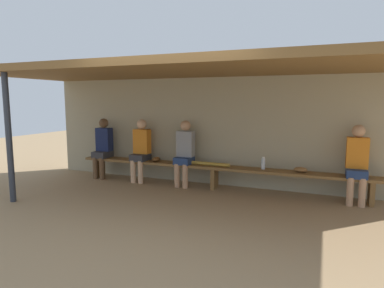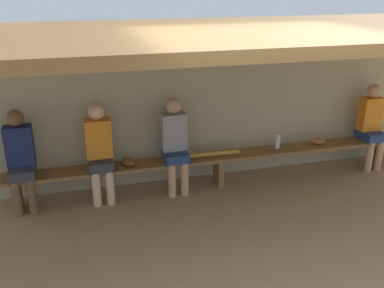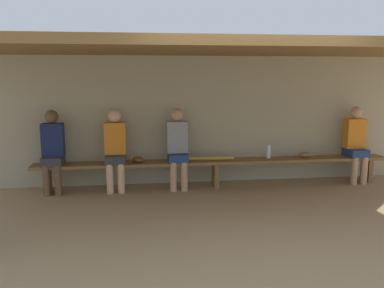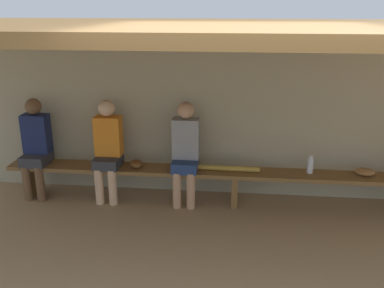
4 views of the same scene
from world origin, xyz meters
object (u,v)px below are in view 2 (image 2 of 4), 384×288
(baseball_glove_worn, at_px, (317,141))
(player_in_blue, at_px, (20,157))
(player_in_red, at_px, (175,142))
(water_bottle_clear, at_px, (278,141))
(baseball_glove_dark_brown, at_px, (128,162))
(baseball_bat, at_px, (213,154))
(bench, at_px, (219,160))
(player_with_sunglasses, at_px, (371,123))
(player_leftmost, at_px, (100,149))

(baseball_glove_worn, bearing_deg, player_in_blue, 13.30)
(player_in_red, relative_size, water_bottle_clear, 5.83)
(baseball_glove_dark_brown, xyz_separation_m, baseball_bat, (1.21, -0.01, -0.01))
(baseball_glove_worn, height_order, baseball_bat, baseball_glove_worn)
(player_in_red, xyz_separation_m, baseball_bat, (0.55, -0.00, -0.24))
(baseball_glove_worn, bearing_deg, bench, 14.21)
(player_in_red, relative_size, player_with_sunglasses, 1.00)
(player_with_sunglasses, distance_m, water_bottle_clear, 1.57)
(player_with_sunglasses, bearing_deg, bench, -179.93)
(water_bottle_clear, distance_m, baseball_glove_worn, 0.67)
(bench, relative_size, baseball_glove_worn, 25.00)
(player_in_blue, height_order, baseball_glove_dark_brown, player_in_blue)
(player_in_blue, xyz_separation_m, player_leftmost, (0.98, 0.00, 0.00))
(water_bottle_clear, height_order, baseball_bat, water_bottle_clear)
(player_in_blue, bearing_deg, baseball_glove_dark_brown, 0.29)
(player_in_blue, height_order, baseball_glove_worn, player_in_blue)
(player_in_red, height_order, baseball_glove_dark_brown, player_in_red)
(player_in_blue, distance_m, baseball_glove_dark_brown, 1.37)
(baseball_glove_worn, xyz_separation_m, baseball_glove_dark_brown, (-2.90, -0.03, 0.00))
(player_in_red, distance_m, player_with_sunglasses, 3.15)
(bench, bearing_deg, player_in_red, 179.73)
(player_leftmost, bearing_deg, player_in_blue, 180.00)
(player_in_red, xyz_separation_m, baseball_glove_dark_brown, (-0.65, 0.01, -0.22))
(baseball_glove_dark_brown, bearing_deg, player_leftmost, -110.83)
(bench, xyz_separation_m, player_in_blue, (-2.64, 0.00, 0.34))
(player_leftmost, bearing_deg, player_in_red, 0.00)
(player_in_blue, height_order, baseball_bat, player_in_blue)
(player_leftmost, height_order, baseball_glove_worn, player_leftmost)
(player_in_blue, bearing_deg, water_bottle_clear, 0.69)
(water_bottle_clear, bearing_deg, player_in_blue, -179.31)
(water_bottle_clear, relative_size, baseball_bat, 0.29)
(player_with_sunglasses, bearing_deg, player_in_blue, 180.00)
(baseball_bat, bearing_deg, baseball_glove_worn, 2.59)
(player_in_blue, xyz_separation_m, baseball_glove_dark_brown, (1.35, 0.01, -0.22))
(baseball_bat, bearing_deg, water_bottle_clear, 3.85)
(player_with_sunglasses, relative_size, player_leftmost, 1.00)
(water_bottle_clear, relative_size, baseball_glove_worn, 0.95)
(bench, xyz_separation_m, baseball_bat, (-0.09, -0.00, 0.11))
(player_with_sunglasses, relative_size, baseball_glove_dark_brown, 5.56)
(baseball_glove_worn, distance_m, baseball_bat, 1.70)
(water_bottle_clear, bearing_deg, player_with_sunglasses, -1.58)
(bench, height_order, player_in_blue, player_in_blue)
(player_leftmost, bearing_deg, baseball_bat, -0.11)
(player_in_red, relative_size, baseball_glove_dark_brown, 5.56)
(water_bottle_clear, xyz_separation_m, baseball_bat, (-1.03, -0.05, -0.08))
(bench, relative_size, baseball_glove_dark_brown, 25.00)
(bench, height_order, baseball_glove_dark_brown, baseball_glove_dark_brown)
(player_in_blue, distance_m, water_bottle_clear, 3.59)
(player_in_red, relative_size, baseball_bat, 1.68)
(player_in_red, height_order, water_bottle_clear, player_in_red)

